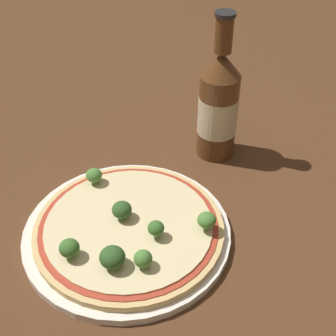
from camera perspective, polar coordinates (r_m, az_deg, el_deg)
The scene contains 11 objects.
ground_plane at distance 0.68m, azimuth -3.08°, elevation -8.06°, with size 3.00×3.00×0.00m, color #4C2D19.
plate at distance 0.68m, azimuth -4.99°, elevation -7.83°, with size 0.29×0.29×0.01m.
pizza at distance 0.67m, azimuth -4.79°, elevation -7.23°, with size 0.27×0.27×0.01m.
broccoli_floret_0 at distance 0.60m, azimuth -3.06°, elevation -11.00°, with size 0.02×0.02×0.03m.
broccoli_floret_1 at distance 0.72m, azimuth -9.00°, elevation -0.88°, with size 0.02×0.02×0.03m.
broccoli_floret_2 at distance 0.64m, azimuth 4.74°, elevation -6.37°, with size 0.03×0.03×0.03m.
broccoli_floret_3 at distance 0.63m, azimuth -1.16°, elevation -7.20°, with size 0.02×0.02×0.03m.
broccoli_floret_4 at distance 0.62m, azimuth -11.99°, elevation -9.46°, with size 0.03×0.03×0.03m.
broccoli_floret_5 at distance 0.66m, azimuth -5.65°, elevation -5.10°, with size 0.03×0.03×0.03m.
broccoli_floret_6 at distance 0.60m, azimuth -6.81°, elevation -10.76°, with size 0.03×0.03×0.03m.
beer_bottle at distance 0.78m, azimuth 6.15°, elevation 7.63°, with size 0.07×0.07×0.25m.
Camera 1 is at (0.40, -0.24, 0.50)m, focal length 50.00 mm.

